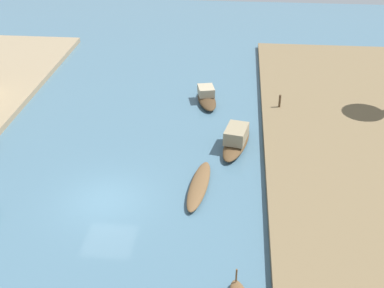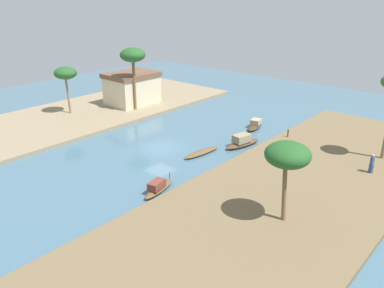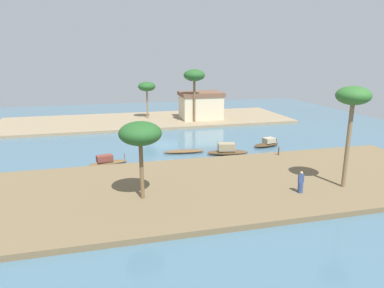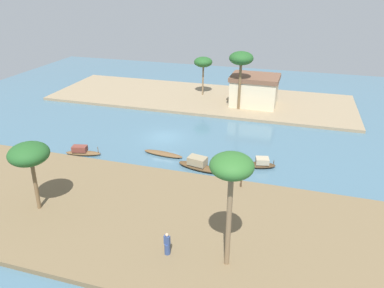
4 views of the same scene
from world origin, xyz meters
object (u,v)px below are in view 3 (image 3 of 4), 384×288
Objects in this scene: sampan_near_left_bank at (227,150)px; palm_tree_right_short at (194,76)px; mooring_post at (279,151)px; palm_tree_left_near at (140,134)px; sampan_with_tall_canopy at (107,161)px; palm_tree_right_tall at (147,87)px; sampan_with_red_awning at (267,143)px; sampan_midstream at (184,151)px; person_on_near_bank at (301,184)px; riverside_building at (201,105)px; palm_tree_left_far at (353,99)px.

palm_tree_right_short is (0.94, 17.12, 6.66)m from sampan_near_left_bank.
sampan_near_left_bank reaches higher than mooring_post.
palm_tree_left_near is (-14.67, -7.43, 4.22)m from mooring_post.
sampan_with_tall_canopy is 0.66× the size of palm_tree_right_tall.
sampan_midstream is at bearing 169.00° from sampan_with_red_awning.
palm_tree_right_short is (13.32, 17.66, 6.75)m from sampan_with_tall_canopy.
sampan_with_red_awning is 14.83m from person_on_near_bank.
palm_tree_right_tall reaches higher than riverside_building.
palm_tree_left_near reaches higher than person_on_near_bank.
palm_tree_right_tall is at bearing 141.77° from palm_tree_right_short.
palm_tree_left_near is 15.53m from palm_tree_left_far.
palm_tree_right_short is (-0.33, 29.24, 6.08)m from person_on_near_bank.
mooring_post is (8.82, -4.39, 0.61)m from sampan_midstream.
palm_tree_left_near is 0.96× the size of palm_tree_right_tall.
riverside_building is at bearing 95.85° from person_on_near_bank.
sampan_with_red_awning is at bearing -4.03° from sampan_with_tall_canopy.
sampan_with_red_awning is 0.61× the size of palm_tree_right_tall.
sampan_midstream is 0.57× the size of palm_tree_left_far.
riverside_building is at bearing 86.81° from sampan_with_red_awning.
mooring_post is 0.15× the size of palm_tree_left_near.
palm_tree_left_near reaches higher than sampan_near_left_bank.
sampan_with_red_awning is 0.63× the size of palm_tree_left_near.
palm_tree_left_far is (17.54, -11.35, 6.76)m from sampan_with_tall_canopy.
riverside_building is (-2.94, 17.54, 2.13)m from sampan_with_red_awning.
sampan_with_tall_canopy is 24.23m from palm_tree_right_tall.
riverside_building reaches higher than person_on_near_bank.
person_on_near_bank reaches higher than sampan_with_red_awning.
sampan_with_tall_canopy is 0.49× the size of palm_tree_left_far.
palm_tree_right_tall is at bearing 107.31° from palm_tree_left_far.
palm_tree_left_near is (-5.84, -11.82, 4.82)m from sampan_midstream.
palm_tree_left_near is 29.43m from palm_tree_right_short.
mooring_post is at bearing -79.67° from palm_tree_right_short.
sampan_near_left_bank is 18.40m from palm_tree_right_short.
sampan_with_tall_canopy is 0.69× the size of palm_tree_left_near.
palm_tree_right_tall is 0.86× the size of riverside_building.
riverside_building is (8.11, -2.57, -2.80)m from palm_tree_right_tall.
mooring_post is 21.06m from palm_tree_right_short.
riverside_building is (2.65, 19.59, 2.03)m from sampan_near_left_bank.
palm_tree_right_tall is 8.34m from palm_tree_right_short.
sampan_midstream is 17.65m from palm_tree_right_short.
palm_tree_left_far is (5.16, -11.88, 6.67)m from sampan_near_left_bank.
mooring_post is (4.54, -2.63, 0.32)m from sampan_near_left_bank.
palm_tree_right_short reaches higher than sampan_near_left_bank.
sampan_with_red_awning is at bearing 88.19° from palm_tree_left_far.
palm_tree_left_far is 31.91m from riverside_building.
riverside_building reaches higher than sampan_with_tall_canopy.
sampan_with_tall_canopy is at bearing -158.33° from sampan_midstream.
palm_tree_right_tall is (-1.17, 20.40, 5.12)m from sampan_midstream.
riverside_building is (1.71, 2.47, -4.63)m from palm_tree_right_short.
palm_tree_right_short is (-4.65, 15.07, 6.77)m from sampan_with_red_awning.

